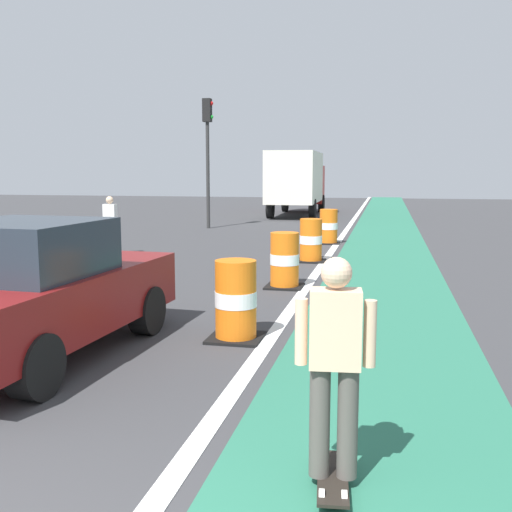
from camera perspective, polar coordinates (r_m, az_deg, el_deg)
bike_lane_strip at (r=14.52m, az=12.10°, el=-1.14°), size 2.50×80.00×0.01m
lane_divider_stripe at (r=14.60m, az=6.20°, el=-0.95°), size 0.20×80.00×0.01m
skateboarder_on_lane at (r=4.36m, az=7.48°, el=-10.25°), size 0.57×0.82×1.69m
parked_sedan_nearest at (r=7.80m, az=-20.12°, el=-3.11°), size 2.10×4.20×1.70m
traffic_barrel_front at (r=8.17m, az=-1.93°, el=-4.29°), size 0.73×0.73×1.09m
traffic_barrel_mid at (r=11.81m, az=2.73°, el=-0.45°), size 0.73×0.73×1.09m
traffic_barrel_back at (r=15.25m, az=5.22°, el=1.45°), size 0.73×0.73×1.09m
traffic_barrel_far at (r=19.13m, az=6.89°, el=2.76°), size 0.73×0.73×1.09m
delivery_truck_down_block at (r=31.33m, az=3.93°, el=7.24°), size 2.49×7.65×3.23m
traffic_light_corner at (r=24.24m, az=-4.61°, el=10.92°), size 0.41×0.32×5.10m
pedestrian_crossing at (r=16.72m, az=-13.65°, el=2.97°), size 0.34×0.20×1.61m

